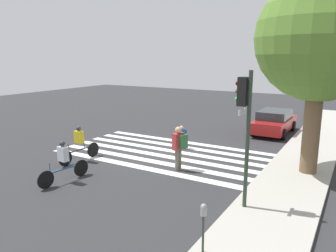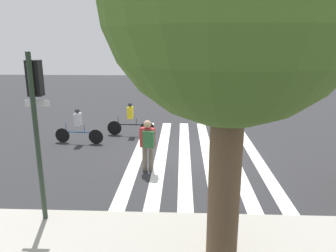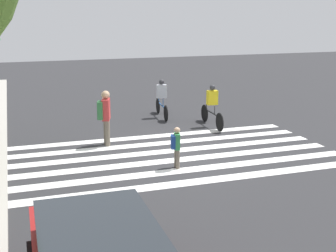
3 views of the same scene
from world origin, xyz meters
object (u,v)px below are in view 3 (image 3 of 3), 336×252
Objects in this scene: cyclist_far_lane at (212,104)px; pedestrian_adult_blue_shirt at (105,114)px; pedestrian_adult_yellow_jacket at (176,144)px; cyclist_near_curb at (162,97)px.

pedestrian_adult_blue_shirt is at bearing 109.33° from cyclist_far_lane.
cyclist_far_lane reaches higher than pedestrian_adult_yellow_jacket.
cyclist_near_curb is (3.45, -3.08, -0.22)m from pedestrian_adult_blue_shirt.
cyclist_far_lane is (1.31, -4.43, -0.21)m from pedestrian_adult_blue_shirt.
cyclist_near_curb is 2.54m from cyclist_far_lane.
cyclist_far_lane is at bearing 159.08° from pedestrian_adult_yellow_jacket.
pedestrian_adult_blue_shirt reaches higher than cyclist_near_curb.
cyclist_near_curb is at bearing 179.83° from pedestrian_adult_yellow_jacket.
pedestrian_adult_yellow_jacket is at bearing 43.54° from pedestrian_adult_blue_shirt.
pedestrian_adult_blue_shirt is 3.31m from pedestrian_adult_yellow_jacket.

